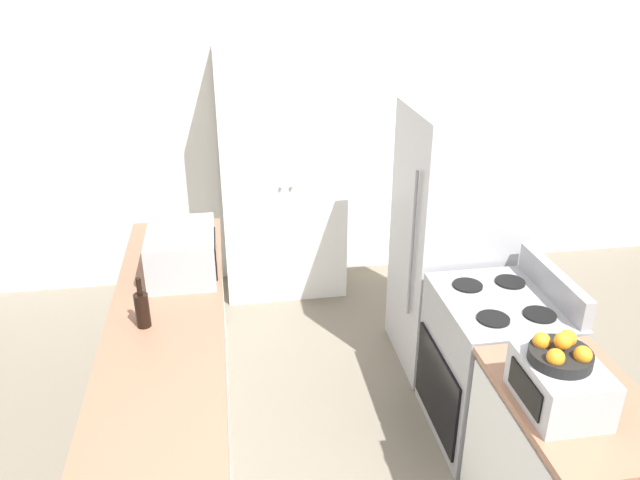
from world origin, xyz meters
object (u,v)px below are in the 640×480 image
Objects in this scene: stove at (493,366)px; toaster_oven at (560,385)px; refrigerator at (454,241)px; fruit_bowl at (561,353)px; pantry_cabinet at (283,176)px; wine_bottle at (142,309)px; microwave at (182,253)px.

stove is 1.02m from toaster_oven.
refrigerator is 1.65m from fruit_bowl.
pantry_cabinet is 1.53m from refrigerator.
wine_bottle is (-1.92, -0.74, 0.11)m from refrigerator.
toaster_oven is at bearing -27.08° from wine_bottle.
refrigerator is (0.01, 0.78, 0.43)m from stove.
pantry_cabinet is 1.52m from microwave.
fruit_bowl is at bearing -26.84° from wine_bottle.
wine_bottle is at bearing 178.60° from stove.
fruit_bowl reaches higher than stove.
fruit_bowl is at bearing -100.42° from stove.
microwave is (-1.74, -0.19, 0.14)m from refrigerator.
microwave is 1.32× the size of toaster_oven.
pantry_cabinet is at bearing 61.48° from microwave.
refrigerator is at bearing 84.63° from toaster_oven.
wine_bottle is (-1.90, 0.05, 0.54)m from stove.
pantry_cabinet is at bearing 107.13° from toaster_oven.
wine_bottle is (-0.18, -0.54, -0.04)m from microwave.
wine_bottle is at bearing -115.70° from pantry_cabinet.
stove is 4.10× the size of fruit_bowl.
microwave reaches higher than toaster_oven.
microwave is at bearing -118.52° from pantry_cabinet.
microwave is 2.00× the size of fruit_bowl.
refrigerator is at bearing -48.50° from pantry_cabinet.
fruit_bowl is at bearing -73.01° from pantry_cabinet.
refrigerator reaches higher than toaster_oven.
wine_bottle is 1.07× the size of fruit_bowl.
refrigerator is at bearing 21.04° from wine_bottle.
stove is 1.98m from wine_bottle.
wine_bottle is at bearing -158.96° from refrigerator.
refrigerator is 4.54× the size of toaster_oven.
stove is at bearing -18.93° from microwave.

